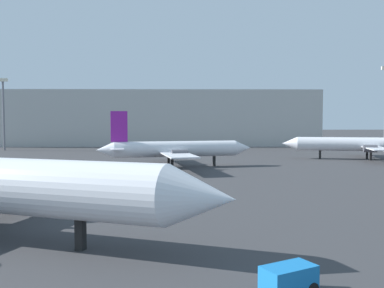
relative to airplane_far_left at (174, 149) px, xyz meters
The scene contains 5 objects.
airplane_far_left is the anchor object (origin of this frame).
airplane_far_right 37.89m from the airplane_far_left, 18.61° to the left, with size 29.98×22.21×9.01m.
baggage_cart 50.36m from the airplane_far_left, 82.87° to the right, with size 2.73×2.28×1.30m.
light_mast_left 57.72m from the airplane_far_left, 138.83° to the left, with size 2.40×0.50×17.78m.
terminal_building 64.24m from the airplane_far_left, 98.71° to the left, with size 99.78×27.07×15.98m, color #B7B7B2.
Camera 1 is at (4.28, -8.72, 7.73)m, focal length 39.71 mm.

